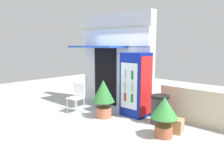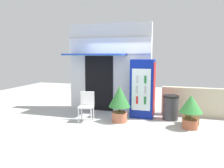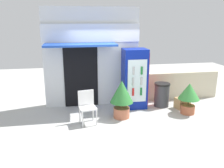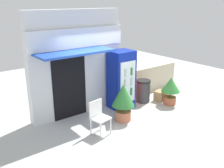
{
  "view_description": "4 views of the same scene",
  "coord_description": "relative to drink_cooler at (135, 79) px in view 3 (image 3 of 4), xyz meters",
  "views": [
    {
      "loc": [
        4.76,
        -4.22,
        2.13
      ],
      "look_at": [
        0.19,
        0.59,
        0.96
      ],
      "focal_mm": 35.79,
      "sensor_mm": 36.0,
      "label": 1
    },
    {
      "loc": [
        1.84,
        -6.1,
        2.04
      ],
      "look_at": [
        -0.17,
        0.6,
        1.12
      ],
      "focal_mm": 35.01,
      "sensor_mm": 36.0,
      "label": 2
    },
    {
      "loc": [
        -1.18,
        -6.07,
        2.81
      ],
      "look_at": [
        -0.05,
        0.52,
        0.95
      ],
      "focal_mm": 37.93,
      "sensor_mm": 36.0,
      "label": 3
    },
    {
      "loc": [
        -4.26,
        -4.95,
        3.41
      ],
      "look_at": [
        0.05,
        0.59,
        1.07
      ],
      "focal_mm": 40.58,
      "sensor_mm": 36.0,
      "label": 4
    }
  ],
  "objects": [
    {
      "name": "plastic_chair",
      "position": [
        -1.6,
        -0.97,
        -0.42
      ],
      "size": [
        0.5,
        0.48,
        0.91
      ],
      "color": "white",
      "rests_on": "ground"
    },
    {
      "name": "potted_plant_near_shop",
      "position": [
        -0.59,
        -0.78,
        -0.28
      ],
      "size": [
        0.67,
        0.67,
        1.12
      ],
      "color": "#BC6B4C",
      "rests_on": "ground"
    },
    {
      "name": "ground",
      "position": [
        -0.77,
        -1.02,
        -0.95
      ],
      "size": [
        16.0,
        16.0,
        0.0
      ],
      "primitive_type": "plane",
      "color": "#B2B2AD"
    },
    {
      "name": "stone_boundary_wall",
      "position": [
        1.91,
        0.56,
        -0.47
      ],
      "size": [
        2.63,
        0.23,
        0.97
      ],
      "primitive_type": "cube",
      "color": "beige",
      "rests_on": "ground"
    },
    {
      "name": "drink_cooler",
      "position": [
        0.0,
        0.0,
        0.0
      ],
      "size": [
        0.76,
        0.69,
        1.91
      ],
      "color": "navy",
      "rests_on": "ground"
    },
    {
      "name": "storefront_building",
      "position": [
        -1.34,
        0.51,
        0.67
      ],
      "size": [
        3.05,
        1.14,
        3.17
      ],
      "color": "silver",
      "rests_on": "ground"
    },
    {
      "name": "cardboard_box",
      "position": [
        1.5,
        -0.39,
        -0.78
      ],
      "size": [
        0.47,
        0.41,
        0.34
      ],
      "primitive_type": "cube",
      "rotation": [
        0.0,
        0.0,
        0.2
      ],
      "color": "tan",
      "rests_on": "ground"
    },
    {
      "name": "trash_bin",
      "position": [
        0.91,
        -0.09,
        -0.56
      ],
      "size": [
        0.5,
        0.5,
        0.78
      ],
      "color": "#38383D",
      "rests_on": "ground"
    },
    {
      "name": "potted_plant_curbside",
      "position": [
        1.47,
        -0.83,
        -0.35
      ],
      "size": [
        0.64,
        0.64,
        0.95
      ],
      "color": "#AD5B3D",
      "rests_on": "ground"
    }
  ]
}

